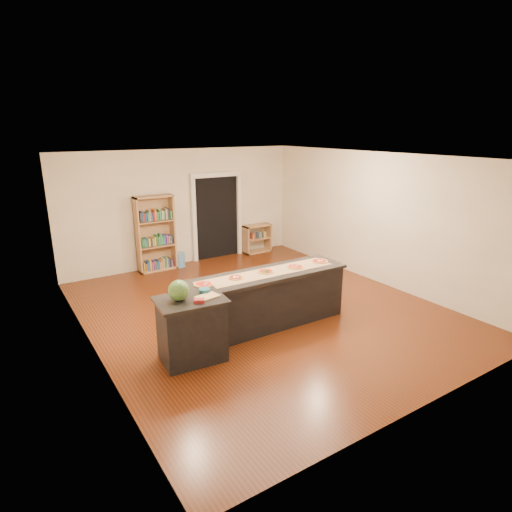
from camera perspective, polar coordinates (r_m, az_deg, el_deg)
room at (r=7.64m, az=0.81°, el=2.51°), size 6.00×7.00×2.80m
doorway at (r=11.05m, az=-5.26°, el=5.87°), size 1.40×0.09×2.21m
kitchen_island at (r=7.32m, az=1.43°, el=-5.75°), size 2.88×0.78×0.95m
side_counter at (r=6.34m, az=-8.55°, el=-9.63°), size 0.97×0.71×0.96m
bookshelf at (r=10.29m, az=-13.25°, el=2.92°), size 0.89×0.32×1.79m
low_shelf at (r=11.63m, az=0.15°, el=2.35°), size 0.76×0.33×0.76m
waste_bin at (r=10.61m, az=-10.09°, el=-0.51°), size 0.24×0.24×0.35m
kraft_paper at (r=7.16m, az=1.44°, el=-2.24°), size 2.51×0.49×0.00m
watermelon at (r=6.08m, az=-10.26°, el=-4.53°), size 0.30×0.30×0.30m
cutting_board at (r=6.17m, az=-6.49°, el=-5.40°), size 0.36×0.27×0.02m
package_red at (r=6.00m, az=-7.59°, el=-5.93°), size 0.17×0.16×0.05m
package_teal at (r=6.33m, az=-6.86°, el=-4.61°), size 0.17×0.17×0.06m
pizza_a at (r=6.65m, az=-7.02°, el=-3.77°), size 0.30×0.30×0.02m
pizza_b at (r=6.91m, az=-2.75°, el=-2.88°), size 0.27×0.27×0.02m
pizza_c at (r=7.18m, az=1.29°, el=-2.08°), size 0.28×0.28×0.02m
pizza_d at (r=7.45m, az=5.25°, el=-1.44°), size 0.30×0.30×0.02m
pizza_e at (r=7.82m, az=8.48°, el=-0.67°), size 0.29×0.29×0.02m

